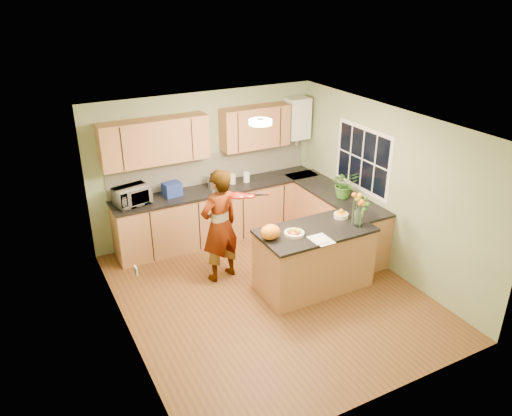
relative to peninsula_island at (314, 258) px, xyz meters
name	(u,v)px	position (x,y,z in m)	size (l,w,h in m)	color
floor	(270,294)	(-0.67, 0.10, -0.47)	(4.50, 4.50, 0.00)	brown
ceiling	(272,125)	(-0.67, 0.10, 2.03)	(4.00, 4.50, 0.02)	white
wall_back	(206,165)	(-0.67, 2.35, 0.78)	(4.00, 0.02, 2.50)	gray
wall_front	(383,304)	(-0.67, -2.15, 0.78)	(4.00, 0.02, 2.50)	gray
wall_left	(121,250)	(-2.67, 0.10, 0.78)	(0.02, 4.50, 2.50)	gray
wall_right	(386,189)	(1.33, 0.10, 0.78)	(0.02, 4.50, 2.50)	gray
back_counter	(220,212)	(-0.57, 2.05, 0.00)	(3.64, 0.62, 0.94)	#AC7045
right_counter	(333,218)	(1.03, 0.95, 0.00)	(0.62, 2.24, 0.94)	#AC7045
splashback	(212,168)	(-0.57, 2.34, 0.73)	(3.60, 0.02, 0.52)	white
upper_cabinets	(198,135)	(-0.84, 2.18, 1.38)	(3.20, 0.34, 0.70)	#AC7045
boiler	(297,118)	(1.03, 2.19, 1.43)	(0.40, 0.30, 0.86)	white
window_right	(362,159)	(1.33, 0.70, 1.08)	(0.01, 1.30, 1.05)	white
light_switch	(136,270)	(-2.65, -0.50, 0.83)	(0.02, 0.09, 0.09)	white
ceiling_lamp	(260,122)	(-0.67, 0.40, 1.99)	(0.30, 0.30, 0.07)	#FFEABF
peninsula_island	(314,258)	(0.00, 0.00, 0.00)	(1.64, 0.84, 0.94)	#AC7045
fruit_dish	(294,232)	(-0.35, 0.00, 0.51)	(0.28, 0.28, 0.10)	#FBE8C9
orange_bowl	(341,214)	(0.55, 0.15, 0.52)	(0.21, 0.21, 0.12)	#FBE8C9
flower_vase	(360,203)	(0.60, -0.18, 0.82)	(0.29, 0.29, 0.54)	silver
orange_bag	(270,232)	(-0.70, 0.05, 0.57)	(0.28, 0.23, 0.21)	orange
papers	(322,240)	(-0.10, -0.30, 0.47)	(0.24, 0.33, 0.01)	white
violinist	(220,226)	(-1.09, 0.85, 0.40)	(0.63, 0.42, 1.74)	tan
violin	(238,196)	(-0.89, 0.63, 0.92)	(0.58, 0.23, 0.12)	#580A05
microwave	(132,196)	(-2.04, 2.04, 0.61)	(0.52, 0.35, 0.29)	white
blue_box	(172,189)	(-1.38, 2.08, 0.58)	(0.28, 0.21, 0.23)	navy
kettle	(213,181)	(-0.67, 2.08, 0.60)	(0.17, 0.17, 0.31)	silver
jar_cream	(232,179)	(-0.29, 2.10, 0.55)	(0.11, 0.11, 0.17)	#FBE8C9
jar_white	(246,177)	(-0.04, 2.06, 0.56)	(0.11, 0.11, 0.17)	white
potted_plant	(345,184)	(1.03, 0.73, 0.70)	(0.41, 0.36, 0.46)	#366E24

